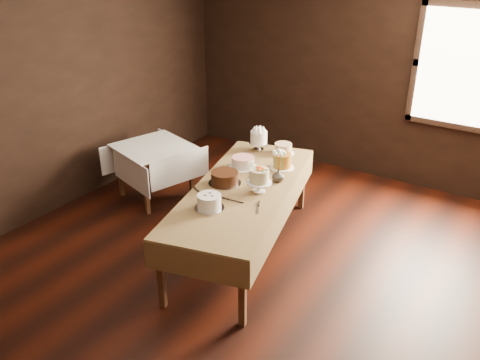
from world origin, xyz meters
name	(u,v)px	position (x,y,z in m)	size (l,w,h in m)	color
floor	(229,276)	(0.00, 0.00, 0.00)	(5.00, 6.00, 0.01)	black
wall_back	(360,70)	(0.00, 3.00, 1.40)	(5.00, 0.02, 2.80)	black
wall_left	(39,95)	(-2.50, 0.00, 1.40)	(0.02, 6.00, 2.80)	black
window	(468,69)	(1.30, 2.94, 1.60)	(1.10, 0.05, 1.30)	#FFEABF
display_table	(243,192)	(-0.14, 0.46, 0.67)	(1.47, 2.50, 0.73)	#472714
side_table	(154,152)	(-1.70, 0.88, 0.60)	(1.01, 1.01, 0.68)	#472714
cake_meringue	(259,141)	(-0.52, 1.37, 0.84)	(0.24, 0.24, 0.24)	silver
cake_speckled	(283,149)	(-0.23, 1.44, 0.78)	(0.26, 0.26, 0.12)	white
cake_lattice	(243,163)	(-0.40, 0.86, 0.78)	(0.34, 0.34, 0.11)	white
cake_caramel	(282,161)	(-0.05, 1.09, 0.80)	(0.26, 0.26, 0.16)	white
cake_chocolate	(225,178)	(-0.34, 0.43, 0.79)	(0.33, 0.33, 0.13)	silver
cake_flowers	(259,182)	(0.04, 0.47, 0.84)	(0.25, 0.25, 0.25)	white
cake_swirl	(209,202)	(-0.15, -0.07, 0.79)	(0.28, 0.28, 0.14)	silver
cake_server_a	(237,201)	(-0.02, 0.18, 0.73)	(0.24, 0.03, 0.01)	silver
cake_server_b	(258,210)	(0.23, 0.15, 0.73)	(0.24, 0.03, 0.01)	silver
cake_server_c	(252,174)	(-0.23, 0.77, 0.73)	(0.24, 0.03, 0.01)	silver
cake_server_e	(201,194)	(-0.39, 0.11, 0.73)	(0.24, 0.03, 0.01)	silver
flower_vase	(278,175)	(0.08, 0.77, 0.79)	(0.13, 0.13, 0.13)	#2D2823
flower_bouquet	(279,158)	(0.08, 0.77, 0.98)	(0.14, 0.14, 0.20)	white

